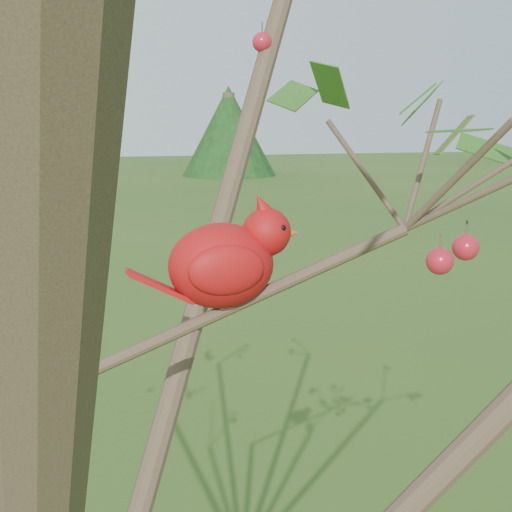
{
  "coord_description": "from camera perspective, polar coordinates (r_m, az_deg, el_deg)",
  "views": [
    {
      "loc": [
        0.1,
        -0.86,
        2.36
      ],
      "look_at": [
        0.34,
        0.08,
        2.17
      ],
      "focal_mm": 50.0,
      "sensor_mm": 36.0,
      "label": 1
    }
  ],
  "objects": [
    {
      "name": "crabapple_tree",
      "position": [
        0.87,
        -18.88,
        -5.24
      ],
      "size": [
        2.35,
        2.05,
        2.95
      ],
      "color": "#3D2E21",
      "rests_on": "ground"
    },
    {
      "name": "cardinal",
      "position": [
        0.97,
        -2.35,
        -0.37
      ],
      "size": [
        0.24,
        0.13,
        0.17
      ],
      "rotation": [
        0.0,
        0.0,
        0.07
      ],
      "color": "#AD0E12",
      "rests_on": "ground"
    },
    {
      "name": "distant_trees",
      "position": [
        25.37,
        -12.84,
        8.98
      ],
      "size": [
        43.16,
        7.84,
        3.42
      ],
      "color": "#3D2E21",
      "rests_on": "ground"
    }
  ]
}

